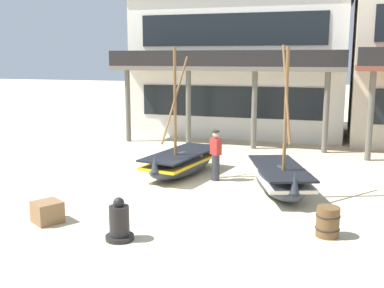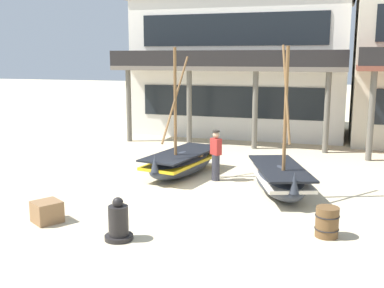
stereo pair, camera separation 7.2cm
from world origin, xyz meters
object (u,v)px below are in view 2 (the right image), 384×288
object	(u,v)px
fisherman_by_hull	(216,156)
wooden_barrel	(327,222)
harbor_building_main	(244,65)
fishing_boat_centre_large	(280,178)
capstan_winch	(118,223)
cargo_crate	(47,212)
fishing_boat_near_left	(182,162)

from	to	relation	value
fisherman_by_hull	wooden_barrel	bearing A→B (deg)	-47.31
harbor_building_main	fishing_boat_centre_large	bearing A→B (deg)	-73.47
fishing_boat_centre_large	capstan_winch	size ratio (longest dim) A/B	4.45
capstan_winch	cargo_crate	xyz separation A→B (m)	(-2.20, 0.47, -0.13)
wooden_barrel	harbor_building_main	world-z (taller)	harbor_building_main
wooden_barrel	harbor_building_main	xyz separation A→B (m)	(-4.94, 14.83, 3.24)
fisherman_by_hull	harbor_building_main	size ratio (longest dim) A/B	0.15
fisherman_by_hull	cargo_crate	size ratio (longest dim) A/B	2.64
fishing_boat_near_left	wooden_barrel	xyz separation A→B (m)	(4.96, -4.31, -0.11)
wooden_barrel	cargo_crate	distance (m)	6.75
fisherman_by_hull	capstan_winch	distance (m)	5.63
cargo_crate	harbor_building_main	size ratio (longest dim) A/B	0.06
capstan_winch	wooden_barrel	bearing A→B (deg)	19.59
fishing_boat_centre_large	fishing_boat_near_left	bearing A→B (deg)	160.39
fishing_boat_centre_large	fisherman_by_hull	world-z (taller)	fishing_boat_centre_large
cargo_crate	harbor_building_main	bearing A→B (deg)	83.87
wooden_barrel	harbor_building_main	distance (m)	15.96
fishing_boat_centre_large	capstan_winch	distance (m)	5.53
fishing_boat_centre_large	wooden_barrel	distance (m)	3.39
fishing_boat_near_left	harbor_building_main	bearing A→B (deg)	89.87
fishing_boat_near_left	harbor_building_main	size ratio (longest dim) A/B	0.39
fishing_boat_centre_large	harbor_building_main	world-z (taller)	harbor_building_main
fishing_boat_near_left	wooden_barrel	size ratio (longest dim) A/B	6.22
fisherman_by_hull	harbor_building_main	xyz separation A→B (m)	(-1.28, 10.86, 2.76)
fishing_boat_near_left	cargo_crate	world-z (taller)	fishing_boat_near_left
fisherman_by_hull	cargo_crate	world-z (taller)	fisherman_by_hull
fishing_boat_centre_large	fisherman_by_hull	size ratio (longest dim) A/B	2.61
capstan_winch	wooden_barrel	size ratio (longest dim) A/B	1.41
fishing_boat_centre_large	harbor_building_main	bearing A→B (deg)	106.53
capstan_winch	harbor_building_main	bearing A→B (deg)	91.70
fishing_boat_near_left	capstan_winch	world-z (taller)	fishing_boat_near_left
fishing_boat_centre_large	fisherman_by_hull	bearing A→B (deg)	157.59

